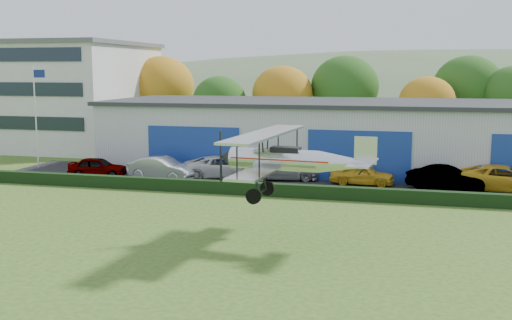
% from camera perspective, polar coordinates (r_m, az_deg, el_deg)
% --- Properties ---
extents(ground, '(300.00, 300.00, 0.00)m').
position_cam_1_polar(ground, '(21.97, -8.33, -12.06)').
color(ground, '#34591C').
rests_on(ground, ground).
extents(apron, '(48.00, 9.00, 0.05)m').
position_cam_1_polar(apron, '(41.00, 6.82, -2.24)').
color(apron, black).
rests_on(apron, ground).
extents(hedge, '(46.00, 0.60, 0.80)m').
position_cam_1_polar(hedge, '(36.26, 5.88, -3.06)').
color(hedge, black).
rests_on(hedge, ground).
extents(hangar, '(40.60, 12.60, 5.30)m').
position_cam_1_polar(hangar, '(47.31, 10.35, 2.36)').
color(hangar, '#B2B7BC').
rests_on(hangar, ground).
extents(office_block, '(20.60, 15.60, 10.40)m').
position_cam_1_polar(office_block, '(64.88, -19.78, 5.93)').
color(office_block, silver).
rests_on(office_block, ground).
extents(flagpole, '(1.05, 0.10, 8.00)m').
position_cam_1_polar(flagpole, '(49.60, -20.24, 4.72)').
color(flagpole, silver).
rests_on(flagpole, ground).
extents(tree_belt, '(75.70, 13.22, 10.12)m').
position_cam_1_polar(tree_belt, '(60.05, 7.24, 6.57)').
color(tree_belt, '#3D2614').
rests_on(tree_belt, ground).
extents(distant_hills, '(430.00, 196.00, 56.00)m').
position_cam_1_polar(distant_hills, '(160.79, 9.46, 1.13)').
color(distant_hills, '#4C6642').
rests_on(distant_hills, ground).
extents(car_0, '(4.35, 2.28, 1.41)m').
position_cam_1_polar(car_0, '(44.54, -14.89, -0.64)').
color(car_0, gray).
rests_on(car_0, apron).
extents(car_1, '(5.14, 2.62, 1.62)m').
position_cam_1_polar(car_1, '(42.33, -8.94, -0.79)').
color(car_1, silver).
rests_on(car_1, apron).
extents(car_2, '(6.14, 4.61, 1.55)m').
position_cam_1_polar(car_2, '(42.74, -3.26, -0.66)').
color(car_2, silver).
rests_on(car_2, apron).
extents(car_3, '(5.47, 3.14, 1.49)m').
position_cam_1_polar(car_3, '(41.93, 2.52, -0.87)').
color(car_3, silver).
rests_on(car_3, apron).
extents(car_4, '(4.34, 1.97, 1.45)m').
position_cam_1_polar(car_4, '(40.65, 10.10, -1.34)').
color(car_4, gold).
rests_on(car_4, apron).
extents(car_5, '(5.06, 3.27, 1.57)m').
position_cam_1_polar(car_5, '(39.96, 17.67, -1.69)').
color(car_5, gray).
rests_on(car_5, apron).
extents(car_6, '(6.21, 3.31, 1.66)m').
position_cam_1_polar(car_6, '(40.92, 22.65, -1.66)').
color(car_6, gold).
rests_on(car_6, apron).
extents(biplane, '(7.20, 8.27, 3.08)m').
position_cam_1_polar(biplane, '(26.58, 3.04, 0.21)').
color(biplane, silver).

